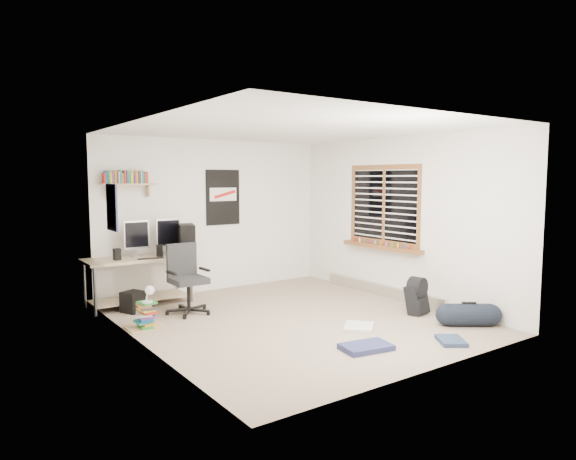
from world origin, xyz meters
TOP-DOWN VIEW (x-y plane):
  - floor at (0.00, 0.00)m, footprint 4.00×4.50m
  - ceiling at (0.00, 0.00)m, footprint 4.00×4.50m
  - back_wall at (0.00, 2.25)m, footprint 4.00×0.01m
  - left_wall at (-2.00, 0.00)m, footprint 0.01×4.50m
  - right_wall at (2.00, 0.00)m, footprint 0.01×4.50m
  - desk at (-1.41, 1.94)m, footprint 1.63×0.95m
  - monitor_left at (-1.41, 2.00)m, footprint 0.38×0.10m
  - monitor_right at (-0.92, 2.00)m, footprint 0.39×0.10m
  - pc_tower at (-0.74, 1.73)m, footprint 0.35×0.50m
  - keyboard at (-1.31, 1.71)m, footprint 0.38×0.18m
  - speaker_left at (-1.75, 1.84)m, footprint 0.10×0.10m
  - speaker_right at (-1.12, 1.84)m, footprint 0.12×0.12m
  - office_chair at (-1.01, 1.08)m, footprint 0.64×0.64m
  - wall_shelf at (-1.45, 2.14)m, footprint 0.80×0.22m
  - poster_back_wall at (0.15, 2.23)m, footprint 0.62×0.03m
  - poster_left_wall at (-1.99, 1.20)m, footprint 0.02×0.42m
  - window at (1.95, 0.30)m, footprint 0.10×1.50m
  - baseboard_heater at (1.96, 0.30)m, footprint 0.08×2.50m
  - backpack at (1.55, -0.76)m, footprint 0.35×0.30m
  - duffel_bag at (1.64, -1.53)m, footprint 0.40×0.40m
  - tshirt at (0.43, -0.80)m, footprint 0.54×0.54m
  - jeans_a at (-0.05, -1.45)m, footprint 0.59×0.43m
  - jeans_b at (0.90, -1.83)m, footprint 0.43×0.46m
  - book_stack at (-1.75, 0.73)m, footprint 0.53×0.47m
  - desk_lamp at (-1.73, 0.71)m, footprint 0.20×0.25m
  - subwoofer at (-1.62, 1.60)m, footprint 0.35×0.35m

SIDE VIEW (x-z plane):
  - floor at x=0.00m, z-range -0.01..0.00m
  - tshirt at x=0.43m, z-range 0.00..0.04m
  - jeans_b at x=0.90m, z-range 0.00..0.05m
  - jeans_a at x=-0.05m, z-range 0.00..0.06m
  - baseboard_heater at x=1.96m, z-range 0.00..0.18m
  - duffel_bag at x=1.64m, z-range -0.14..0.42m
  - subwoofer at x=-1.62m, z-range -0.01..0.29m
  - book_stack at x=-1.75m, z-range 0.00..0.30m
  - backpack at x=1.55m, z-range 0.00..0.40m
  - desk at x=-1.41m, z-range 0.01..0.72m
  - desk_lamp at x=-1.73m, z-range 0.27..0.49m
  - office_chair at x=-1.01m, z-range 0.00..0.98m
  - keyboard at x=-1.31m, z-range 0.70..0.72m
  - speaker_left at x=-1.75m, z-range 0.70..0.88m
  - speaker_right at x=-1.12m, z-range 0.70..0.89m
  - monitor_left at x=-1.41m, z-range 0.70..1.12m
  - monitor_right at x=-0.92m, z-range 0.70..1.12m
  - pc_tower at x=-0.74m, z-range 0.70..1.18m
  - back_wall at x=0.00m, z-range 0.00..2.50m
  - left_wall at x=-2.00m, z-range 0.00..2.50m
  - right_wall at x=2.00m, z-range 0.00..2.50m
  - window at x=1.95m, z-range 0.82..2.08m
  - poster_left_wall at x=-1.99m, z-range 1.20..1.80m
  - poster_back_wall at x=0.15m, z-range 1.09..2.01m
  - wall_shelf at x=-1.45m, z-range 1.66..1.90m
  - ceiling at x=0.00m, z-range 2.50..2.51m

